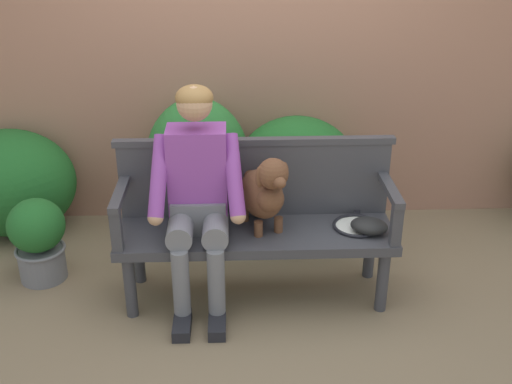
{
  "coord_description": "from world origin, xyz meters",
  "views": [
    {
      "loc": [
        -0.13,
        -3.26,
        2.25
      ],
      "look_at": [
        0.0,
        0.0,
        0.71
      ],
      "focal_mm": 43.8,
      "sensor_mm": 36.0,
      "label": 1
    }
  ],
  "objects_px": {
    "dog_on_bench": "(264,192)",
    "tennis_racket": "(357,223)",
    "person_seated": "(197,190)",
    "potted_plant": "(38,237)",
    "garden_bench": "(256,239)",
    "baseball_glove": "(369,226)"
  },
  "relations": [
    {
      "from": "garden_bench",
      "to": "tennis_racket",
      "type": "relative_size",
      "value": 2.83
    },
    {
      "from": "garden_bench",
      "to": "person_seated",
      "type": "xyz_separation_m",
      "value": [
        -0.34,
        -0.01,
        0.33
      ]
    },
    {
      "from": "person_seated",
      "to": "potted_plant",
      "type": "height_order",
      "value": "person_seated"
    },
    {
      "from": "baseball_glove",
      "to": "dog_on_bench",
      "type": "bearing_deg",
      "value": -167.16
    },
    {
      "from": "garden_bench",
      "to": "tennis_racket",
      "type": "bearing_deg",
      "value": 3.78
    },
    {
      "from": "dog_on_bench",
      "to": "tennis_racket",
      "type": "height_order",
      "value": "dog_on_bench"
    },
    {
      "from": "tennis_racket",
      "to": "potted_plant",
      "type": "xyz_separation_m",
      "value": [
        -1.99,
        0.2,
        -0.17
      ]
    },
    {
      "from": "person_seated",
      "to": "potted_plant",
      "type": "distance_m",
      "value": 1.15
    },
    {
      "from": "baseball_glove",
      "to": "person_seated",
      "type": "bearing_deg",
      "value": -163.38
    },
    {
      "from": "person_seated",
      "to": "tennis_racket",
      "type": "relative_size",
      "value": 2.29
    },
    {
      "from": "baseball_glove",
      "to": "potted_plant",
      "type": "xyz_separation_m",
      "value": [
        -2.04,
        0.3,
        -0.2
      ]
    },
    {
      "from": "person_seated",
      "to": "potted_plant",
      "type": "xyz_separation_m",
      "value": [
        -1.04,
        0.26,
        -0.43
      ]
    },
    {
      "from": "baseball_glove",
      "to": "tennis_racket",
      "type": "bearing_deg",
      "value": 137.42
    },
    {
      "from": "person_seated",
      "to": "tennis_racket",
      "type": "bearing_deg",
      "value": 3.13
    },
    {
      "from": "potted_plant",
      "to": "baseball_glove",
      "type": "bearing_deg",
      "value": -8.47
    },
    {
      "from": "person_seated",
      "to": "baseball_glove",
      "type": "bearing_deg",
      "value": -2.73
    },
    {
      "from": "dog_on_bench",
      "to": "garden_bench",
      "type": "bearing_deg",
      "value": -167.29
    },
    {
      "from": "tennis_racket",
      "to": "potted_plant",
      "type": "distance_m",
      "value": 2.0
    },
    {
      "from": "tennis_racket",
      "to": "baseball_glove",
      "type": "bearing_deg",
      "value": -61.93
    },
    {
      "from": "garden_bench",
      "to": "tennis_racket",
      "type": "xyz_separation_m",
      "value": [
        0.61,
        0.04,
        0.07
      ]
    },
    {
      "from": "garden_bench",
      "to": "baseball_glove",
      "type": "height_order",
      "value": "baseball_glove"
    },
    {
      "from": "person_seated",
      "to": "potted_plant",
      "type": "relative_size",
      "value": 2.38
    }
  ]
}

